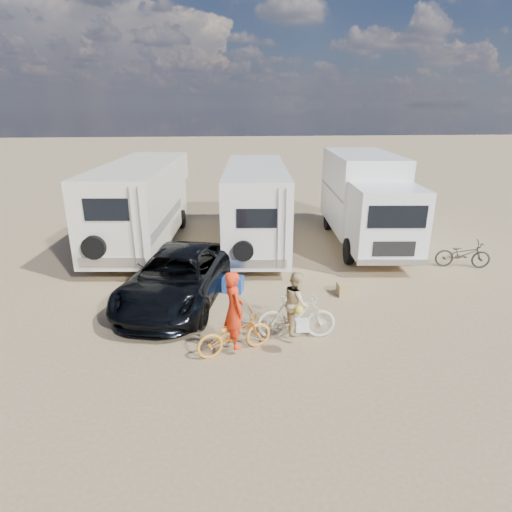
{
  "coord_description": "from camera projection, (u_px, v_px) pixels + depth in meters",
  "views": [
    {
      "loc": [
        -1.86,
        -9.09,
        5.24
      ],
      "look_at": [
        -0.83,
        1.99,
        1.3
      ],
      "focal_mm": 29.91,
      "sensor_mm": 36.0,
      "label": 1
    }
  ],
  "objects": [
    {
      "name": "bike_woman",
      "position": [
        296.0,
        317.0,
        9.99
      ],
      "size": [
        1.89,
        0.62,
        1.12
      ],
      "primitive_type": "imported",
      "rotation": [
        0.0,
        0.0,
        1.52
      ],
      "color": "beige",
      "rests_on": "ground"
    },
    {
      "name": "crate",
      "position": [
        345.0,
        290.0,
        12.42
      ],
      "size": [
        0.43,
        0.43,
        0.34
      ],
      "primitive_type": "cube",
      "rotation": [
        0.0,
        0.0,
        -0.01
      ],
      "color": "#9C8651",
      "rests_on": "ground"
    },
    {
      "name": "rider_woman",
      "position": [
        296.0,
        309.0,
        9.93
      ],
      "size": [
        0.6,
        0.76,
        1.5
      ],
      "primitive_type": "imported",
      "rotation": [
        0.0,
        0.0,
        1.52
      ],
      "color": "#CCB77E",
      "rests_on": "ground"
    },
    {
      "name": "box_truck",
      "position": [
        367.0,
        202.0,
        16.46
      ],
      "size": [
        3.02,
        7.45,
        3.45
      ],
      "primitive_type": null,
      "rotation": [
        0.0,
        0.0,
        -0.09
      ],
      "color": "white",
      "rests_on": "ground"
    },
    {
      "name": "bike_man",
      "position": [
        234.0,
        334.0,
        9.45
      ],
      "size": [
        1.86,
        1.17,
        0.92
      ],
      "primitive_type": "imported",
      "rotation": [
        0.0,
        0.0,
        1.92
      ],
      "color": "orange",
      "rests_on": "ground"
    },
    {
      "name": "ground",
      "position": [
        297.0,
        332.0,
        10.44
      ],
      "size": [
        140.0,
        140.0,
        0.0
      ],
      "primitive_type": "plane",
      "color": "tan",
      "rests_on": "ground"
    },
    {
      "name": "rv_left",
      "position": [
        142.0,
        205.0,
        16.49
      ],
      "size": [
        3.1,
        8.2,
        3.18
      ],
      "primitive_type": null,
      "rotation": [
        0.0,
        0.0,
        -0.09
      ],
      "color": "white",
      "rests_on": "ground"
    },
    {
      "name": "dark_suv",
      "position": [
        178.0,
        277.0,
        11.89
      ],
      "size": [
        3.55,
        5.57,
        1.43
      ],
      "primitive_type": "imported",
      "rotation": [
        0.0,
        0.0,
        -0.24
      ],
      "color": "black",
      "rests_on": "ground"
    },
    {
      "name": "bike_parked",
      "position": [
        463.0,
        254.0,
        14.46
      ],
      "size": [
        1.88,
        1.0,
        0.94
      ],
      "primitive_type": "imported",
      "rotation": [
        0.0,
        0.0,
        1.35
      ],
      "color": "#242724",
      "rests_on": "ground"
    },
    {
      "name": "rv_main",
      "position": [
        256.0,
        207.0,
        16.29
      ],
      "size": [
        2.8,
        7.5,
        3.12
      ],
      "primitive_type": null,
      "rotation": [
        0.0,
        0.0,
        -0.08
      ],
      "color": "silver",
      "rests_on": "ground"
    },
    {
      "name": "cooler",
      "position": [
        233.0,
        284.0,
        12.63
      ],
      "size": [
        0.69,
        0.58,
        0.47
      ],
      "primitive_type": "cube",
      "rotation": [
        0.0,
        0.0,
        -0.29
      ],
      "color": "navy",
      "rests_on": "ground"
    },
    {
      "name": "rider_man",
      "position": [
        234.0,
        317.0,
        9.31
      ],
      "size": [
        0.62,
        0.75,
        1.77
      ],
      "primitive_type": "imported",
      "rotation": [
        0.0,
        0.0,
        1.92
      ],
      "color": "red",
      "rests_on": "ground"
    }
  ]
}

